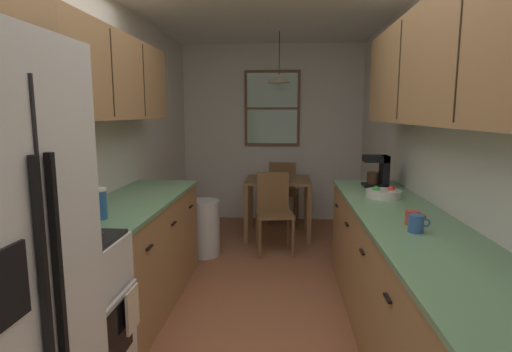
% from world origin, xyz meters
% --- Properties ---
extents(ground_plane, '(12.00, 12.00, 0.00)m').
position_xyz_m(ground_plane, '(0.00, 1.00, 0.00)').
color(ground_plane, '#995B3D').
extents(wall_left, '(0.10, 9.00, 2.55)m').
position_xyz_m(wall_left, '(-1.35, 1.00, 1.27)').
color(wall_left, silver).
rests_on(wall_left, ground).
extents(wall_right, '(0.10, 9.00, 2.55)m').
position_xyz_m(wall_right, '(1.35, 1.00, 1.27)').
color(wall_right, silver).
rests_on(wall_right, ground).
extents(wall_back, '(4.40, 0.10, 2.55)m').
position_xyz_m(wall_back, '(0.00, 3.65, 1.27)').
color(wall_back, silver).
rests_on(wall_back, ground).
extents(stove_range, '(0.66, 0.59, 1.10)m').
position_xyz_m(stove_range, '(-0.99, -0.45, 0.47)').
color(stove_range, white).
rests_on(stove_range, ground).
extents(microwave_over_range, '(0.39, 0.60, 0.34)m').
position_xyz_m(microwave_over_range, '(-1.11, -0.45, 1.67)').
color(microwave_over_range, black).
extents(counter_left, '(0.64, 1.79, 0.90)m').
position_xyz_m(counter_left, '(-1.00, 0.74, 0.45)').
color(counter_left, '#A87A4C').
rests_on(counter_left, ground).
extents(upper_cabinets_left, '(0.33, 1.87, 0.63)m').
position_xyz_m(upper_cabinets_left, '(-1.14, 0.69, 1.84)').
color(upper_cabinets_left, '#A87A4C').
extents(counter_right, '(0.64, 3.28, 0.90)m').
position_xyz_m(counter_right, '(1.00, 0.16, 0.45)').
color(counter_right, '#A87A4C').
rests_on(counter_right, ground).
extents(upper_cabinets_right, '(0.33, 2.96, 0.73)m').
position_xyz_m(upper_cabinets_right, '(1.14, 0.11, 1.86)').
color(upper_cabinets_right, '#A87A4C').
extents(dining_table, '(0.81, 0.74, 0.75)m').
position_xyz_m(dining_table, '(0.11, 2.74, 0.61)').
color(dining_table, brown).
rests_on(dining_table, ground).
extents(dining_chair_near, '(0.45, 0.45, 0.90)m').
position_xyz_m(dining_chair_near, '(0.07, 2.16, 0.50)').
color(dining_chair_near, brown).
rests_on(dining_chair_near, ground).
extents(dining_chair_far, '(0.45, 0.45, 0.90)m').
position_xyz_m(dining_chair_far, '(0.17, 3.32, 0.50)').
color(dining_chair_far, brown).
rests_on(dining_chair_far, ground).
extents(pendant_light, '(0.30, 0.30, 0.61)m').
position_xyz_m(pendant_light, '(0.11, 2.74, 1.99)').
color(pendant_light, black).
extents(back_window, '(0.80, 0.05, 1.08)m').
position_xyz_m(back_window, '(-0.00, 3.58, 1.64)').
color(back_window, brown).
extents(trash_bin, '(0.36, 0.36, 0.62)m').
position_xyz_m(trash_bin, '(-0.70, 1.96, 0.31)').
color(trash_bin, silver).
rests_on(trash_bin, ground).
extents(storage_canister, '(0.12, 0.12, 0.20)m').
position_xyz_m(storage_canister, '(-1.00, 0.10, 1.00)').
color(storage_canister, '#265999').
rests_on(storage_canister, counter_left).
extents(dish_towel, '(0.02, 0.16, 0.24)m').
position_xyz_m(dish_towel, '(-0.64, -0.30, 0.50)').
color(dish_towel, beige).
extents(coffee_maker, '(0.22, 0.18, 0.29)m').
position_xyz_m(coffee_maker, '(1.06, 1.42, 1.05)').
color(coffee_maker, black).
rests_on(coffee_maker, counter_right).
extents(mug_by_coffeemaker, '(0.13, 0.09, 0.09)m').
position_xyz_m(mug_by_coffeemaker, '(0.97, 0.11, 0.94)').
color(mug_by_coffeemaker, '#BF3F33').
rests_on(mug_by_coffeemaker, counter_right).
extents(mug_spare, '(0.12, 0.09, 0.10)m').
position_xyz_m(mug_spare, '(0.94, -0.05, 0.95)').
color(mug_spare, '#335999').
rests_on(mug_spare, counter_right).
extents(fruit_bowl, '(0.28, 0.28, 0.09)m').
position_xyz_m(fruit_bowl, '(0.99, 0.92, 0.94)').
color(fruit_bowl, silver).
rests_on(fruit_bowl, counter_right).
extents(table_serving_bowl, '(0.19, 0.19, 0.06)m').
position_xyz_m(table_serving_bowl, '(0.16, 2.69, 0.78)').
color(table_serving_bowl, silver).
rests_on(table_serving_bowl, dining_table).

